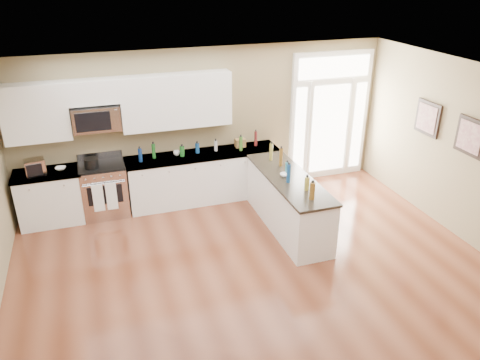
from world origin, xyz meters
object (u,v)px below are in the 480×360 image
object	(u,v)px
peninsula_cabinet	(288,204)
toaster_oven	(35,167)
kitchen_range	(104,189)
stockpot	(91,163)

from	to	relation	value
peninsula_cabinet	toaster_oven	world-z (taller)	toaster_oven
peninsula_cabinet	toaster_oven	distance (m)	4.23
kitchen_range	toaster_oven	xyz separation A→B (m)	(-1.04, -0.06, 0.59)
peninsula_cabinet	toaster_oven	size ratio (longest dim) A/B	7.44
stockpot	toaster_oven	bearing A→B (deg)	179.01
peninsula_cabinet	kitchen_range	bearing A→B (deg)	153.47
peninsula_cabinet	kitchen_range	distance (m)	3.24
stockpot	toaster_oven	size ratio (longest dim) A/B	0.77
peninsula_cabinet	toaster_oven	xyz separation A→B (m)	(-3.94, 1.39, 0.64)
kitchen_range	toaster_oven	bearing A→B (deg)	-176.81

